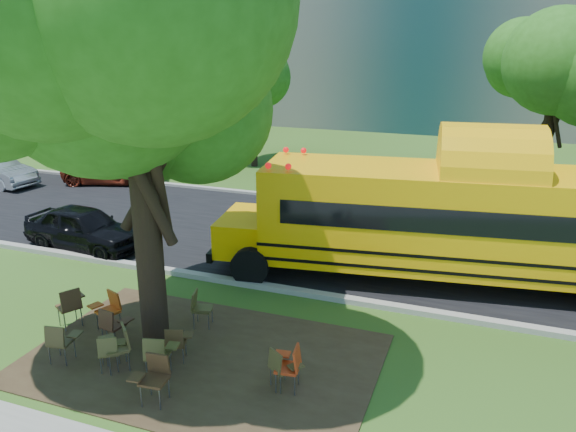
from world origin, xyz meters
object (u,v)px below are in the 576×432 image
at_px(chair_1, 112,323).
at_px(black_car, 84,228).
at_px(chair_2, 110,349).
at_px(bg_car_red, 115,170).
at_px(chair_10, 200,306).
at_px(chair_8, 71,303).
at_px(pedestrian_a, 64,148).
at_px(chair_6, 290,363).
at_px(chair_7, 281,366).
at_px(chair_9, 109,307).
at_px(main_tree, 135,73).
at_px(chair_3, 119,343).
at_px(chair_5, 154,374).
at_px(chair_4, 158,352).
at_px(chair_0, 60,339).
at_px(pedestrian_b, 0,143).
at_px(chair_11, 177,341).
at_px(school_bus, 477,221).

height_order(chair_1, black_car, black_car).
bearing_deg(chair_2, bg_car_red, 93.60).
xyz_separation_m(chair_2, chair_10, (0.80, 2.15, 0.04)).
distance_m(chair_8, pedestrian_a, 17.76).
xyz_separation_m(chair_6, chair_7, (-0.16, -0.06, -0.05)).
bearing_deg(chair_9, chair_10, -136.29).
relative_size(main_tree, chair_3, 9.98).
height_order(chair_5, bg_car_red, bg_car_red).
distance_m(chair_4, chair_7, 2.38).
xyz_separation_m(chair_0, pedestrian_b, (-16.66, 14.50, 0.28)).
distance_m(chair_2, chair_11, 1.28).
height_order(chair_4, chair_10, chair_4).
xyz_separation_m(chair_11, black_car, (-5.97, 4.57, 0.17)).
bearing_deg(chair_6, chair_4, 94.05).
relative_size(chair_7, bg_car_red, 0.19).
bearing_deg(main_tree, chair_5, -57.71).
bearing_deg(pedestrian_b, chair_8, 39.33).
bearing_deg(chair_9, bg_car_red, -33.14).
relative_size(chair_7, black_car, 0.21).
height_order(chair_2, chair_8, chair_8).
distance_m(pedestrian_a, pedestrian_b, 4.10).
xyz_separation_m(chair_4, chair_5, (0.33, -0.65, 0.01)).
bearing_deg(pedestrian_a, chair_5, -117.55).
height_order(black_car, pedestrian_b, pedestrian_b).
bearing_deg(chair_3, chair_7, -127.73).
bearing_deg(black_car, chair_6, -114.10).
bearing_deg(pedestrian_b, chair_7, 46.00).
bearing_deg(chair_7, chair_3, -137.04).
relative_size(chair_2, black_car, 0.20).
bearing_deg(chair_4, pedestrian_b, 128.81).
bearing_deg(bg_car_red, chair_2, -161.00).
relative_size(chair_6, pedestrian_b, 0.55).
relative_size(chair_8, pedestrian_a, 0.57).
relative_size(chair_0, pedestrian_a, 0.52).
xyz_separation_m(school_bus, chair_11, (-5.35, -5.92, -1.28)).
bearing_deg(chair_9, chair_5, 162.43).
height_order(chair_0, chair_7, chair_0).
bearing_deg(bg_car_red, chair_8, -164.71).
xyz_separation_m(main_tree, chair_10, (0.50, 1.02, -5.09)).
xyz_separation_m(chair_7, black_car, (-8.25, 4.70, 0.15)).
bearing_deg(chair_10, school_bus, 114.50).
bearing_deg(school_bus, chair_3, -141.96).
relative_size(chair_5, chair_7, 1.12).
bearing_deg(chair_10, chair_4, -8.33).
bearing_deg(school_bus, chair_0, -145.93).
height_order(chair_5, pedestrian_a, pedestrian_a).
bearing_deg(chair_1, chair_4, -14.89).
relative_size(chair_7, chair_8, 0.86).
xyz_separation_m(chair_7, chair_11, (-2.28, 0.13, -0.02)).
distance_m(chair_5, chair_6, 2.45).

